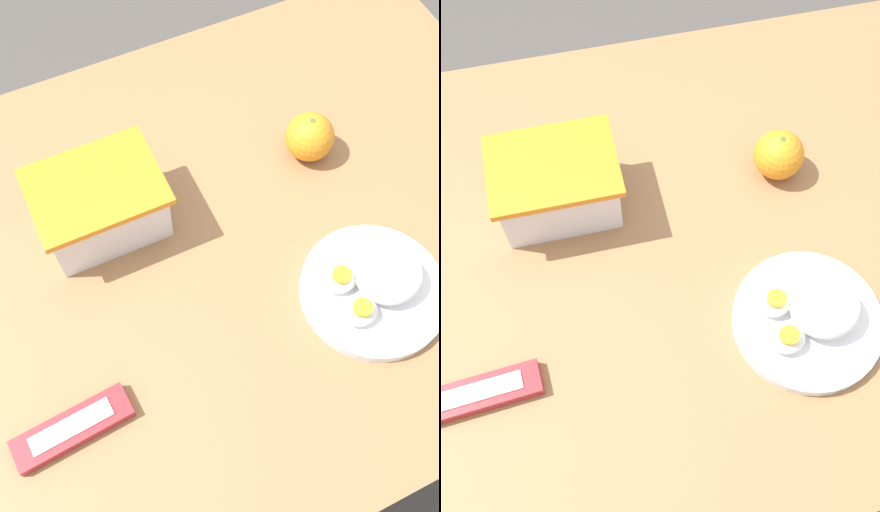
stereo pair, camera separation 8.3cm
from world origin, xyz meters
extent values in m
plane|color=#4C4742|center=(0.00, 0.00, 0.00)|extent=(10.00, 10.00, 0.00)
cube|color=#996B42|center=(0.00, 0.00, 0.74)|extent=(1.05, 0.83, 0.03)
cylinder|color=brown|center=(0.47, 0.35, 0.36)|extent=(0.06, 0.06, 0.73)
cube|color=white|center=(-0.17, 0.10, 0.81)|extent=(0.17, 0.12, 0.09)
cube|color=beige|center=(-0.17, 0.10, 0.79)|extent=(0.15, 0.11, 0.06)
cube|color=orange|center=(-0.17, 0.10, 0.86)|extent=(0.18, 0.14, 0.01)
ellipsoid|color=tan|center=(-0.22, 0.10, 0.82)|extent=(0.05, 0.05, 0.03)
ellipsoid|color=tan|center=(-0.13, 0.10, 0.82)|extent=(0.06, 0.04, 0.03)
sphere|color=orange|center=(0.16, 0.09, 0.80)|extent=(0.08, 0.08, 0.08)
cylinder|color=#4C662D|center=(0.16, 0.09, 0.83)|extent=(0.01, 0.01, 0.00)
cylinder|color=white|center=(0.12, -0.17, 0.77)|extent=(0.20, 0.20, 0.02)
ellipsoid|color=white|center=(0.14, -0.17, 0.80)|extent=(0.09, 0.08, 0.05)
ellipsoid|color=white|center=(0.08, -0.19, 0.79)|extent=(0.05, 0.04, 0.03)
cylinder|color=#F4A823|center=(0.08, -0.19, 0.81)|extent=(0.03, 0.03, 0.01)
ellipsoid|color=white|center=(0.08, -0.14, 0.79)|extent=(0.05, 0.04, 0.03)
cylinder|color=#F4A823|center=(0.08, -0.14, 0.81)|extent=(0.03, 0.03, 0.01)
cube|color=#B7282D|center=(-0.31, -0.17, 0.77)|extent=(0.15, 0.05, 0.02)
cube|color=white|center=(-0.31, -0.17, 0.78)|extent=(0.11, 0.03, 0.00)
camera|label=1|loc=(-0.22, -0.39, 1.53)|focal=42.00mm
camera|label=2|loc=(-0.14, -0.41, 1.53)|focal=42.00mm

